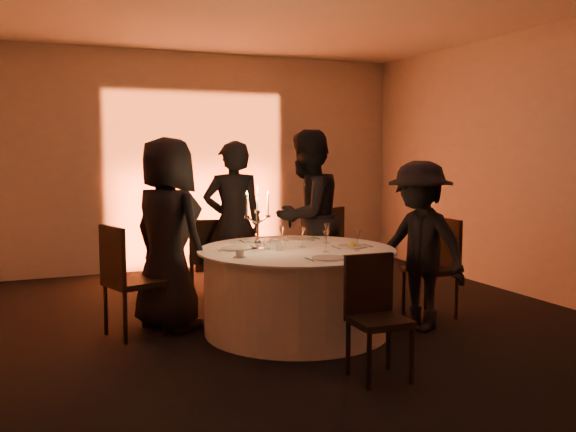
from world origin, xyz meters
name	(u,v)px	position (x,y,z in m)	size (l,w,h in m)	color
floor	(296,331)	(0.00, 0.00, 0.00)	(7.00, 7.00, 0.00)	black
wall_back	(196,161)	(0.00, 3.50, 1.50)	(7.00, 7.00, 0.00)	#B3AEA7
wall_right	(551,165)	(3.00, 0.00, 1.50)	(7.00, 7.00, 0.00)	#B3AEA7
uplighter_fixture	(203,267)	(0.00, 3.20, 0.05)	(0.25, 0.12, 0.10)	black
banquet_table	(296,290)	(0.00, 0.00, 0.38)	(1.80, 1.80, 0.77)	black
chair_left	(125,274)	(-1.47, 0.43, 0.57)	(0.55, 0.55, 1.01)	black
chair_back_left	(207,254)	(-0.40, 1.60, 0.50)	(0.47, 0.47, 0.90)	black
chair_back_right	(324,245)	(0.90, 1.27, 0.57)	(0.61, 0.61, 1.01)	black
chair_right	(437,262)	(1.52, -0.04, 0.55)	(0.44, 0.44, 0.98)	black
chair_front	(375,309)	(0.07, -1.28, 0.50)	(0.41, 0.41, 0.90)	black
guest_left	(168,234)	(-1.05, 0.56, 0.89)	(0.87, 0.57, 1.78)	black
guest_back_left	(233,223)	(-0.20, 1.24, 0.88)	(0.64, 0.42, 1.76)	black
guest_back_right	(307,217)	(0.54, 0.96, 0.94)	(0.91, 0.71, 1.88)	black
guest_right	(419,246)	(1.08, -0.35, 0.78)	(1.01, 0.58, 1.57)	black
plate_left	(236,248)	(-0.52, 0.18, 0.78)	(0.36, 0.27, 0.01)	white
plate_back_left	(258,240)	(-0.15, 0.59, 0.78)	(0.35, 0.25, 0.01)	white
plate_back_right	(301,239)	(0.27, 0.52, 0.78)	(0.35, 0.29, 0.01)	white
plate_right	(353,245)	(0.51, -0.12, 0.79)	(0.36, 0.27, 0.08)	white
plate_front	(328,258)	(0.02, -0.60, 0.78)	(0.36, 0.27, 0.01)	white
coffee_cup	(240,254)	(-0.62, -0.24, 0.80)	(0.11, 0.11, 0.07)	white
candelabra	(258,228)	(-0.35, 0.07, 0.97)	(0.24, 0.12, 0.58)	silver
wine_glass_a	(327,229)	(0.41, 0.21, 0.91)	(0.07, 0.07, 0.19)	white
wine_glass_b	(326,237)	(0.16, -0.28, 0.91)	(0.07, 0.07, 0.19)	white
wine_glass_c	(282,233)	(-0.09, 0.12, 0.91)	(0.07, 0.07, 0.19)	white
wine_glass_d	(357,236)	(0.45, -0.33, 0.91)	(0.07, 0.07, 0.19)	white
wine_glass_e	(302,233)	(0.08, 0.06, 0.91)	(0.07, 0.07, 0.19)	white
tumbler_a	(267,244)	(-0.25, 0.10, 0.82)	(0.07, 0.07, 0.09)	white
tumbler_b	(280,245)	(-0.18, -0.03, 0.82)	(0.07, 0.07, 0.09)	white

